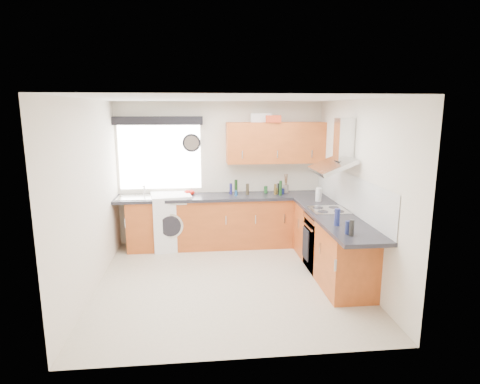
{
  "coord_description": "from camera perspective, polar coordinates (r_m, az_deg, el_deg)",
  "views": [
    {
      "loc": [
        -0.38,
        -5.24,
        2.37
      ],
      "look_at": [
        0.25,
        0.85,
        1.1
      ],
      "focal_mm": 30.0,
      "sensor_mm": 36.0,
      "label": 1
    }
  ],
  "objects": [
    {
      "name": "jar_0",
      "position": [
        7.0,
        -1.32,
        0.46
      ],
      "size": [
        0.05,
        0.05,
        0.19
      ],
      "primitive_type": "cylinder",
      "color": "navy",
      "rests_on": "worktop_back"
    },
    {
      "name": "tomato_cluster",
      "position": [
        7.04,
        -7.2,
        -0.06
      ],
      "size": [
        0.16,
        0.16,
        0.07
      ],
      "primitive_type": null,
      "rotation": [
        0.0,
        0.0,
        -0.02
      ],
      "color": "red",
      "rests_on": "worktop_back"
    },
    {
      "name": "wall_clock",
      "position": [
        7.03,
        -6.91,
        6.94
      ],
      "size": [
        0.31,
        0.04,
        0.31
      ],
      "primitive_type": "cylinder",
      "rotation": [
        1.57,
        0.0,
        0.0
      ],
      "color": "black",
      "rests_on": "wall_back"
    },
    {
      "name": "window_blind",
      "position": [
        6.98,
        -11.59,
        9.92
      ],
      "size": [
        1.5,
        0.18,
        0.14
      ],
      "primitive_type": "cube",
      "color": "black",
      "rests_on": "wall_back"
    },
    {
      "name": "bottle_0",
      "position": [
        5.26,
        13.66,
        -3.48
      ],
      "size": [
        0.07,
        0.07,
        0.22
      ],
      "primitive_type": "cylinder",
      "color": "navy",
      "rests_on": "worktop_right"
    },
    {
      "name": "ground_plane",
      "position": [
        5.77,
        -1.64,
        -12.56
      ],
      "size": [
        3.6,
        3.6,
        0.0
      ],
      "primitive_type": "plane",
      "color": "beige"
    },
    {
      "name": "jar_3",
      "position": [
        7.07,
        6.07,
        0.14
      ],
      "size": [
        0.06,
        0.06,
        0.1
      ],
      "primitive_type": "cylinder",
      "color": "#151C49",
      "rests_on": "worktop_back"
    },
    {
      "name": "jar_1",
      "position": [
        7.06,
        5.1,
        0.14
      ],
      "size": [
        0.07,
        0.07,
        0.1
      ],
      "primitive_type": "cylinder",
      "color": "#A18837",
      "rests_on": "worktop_back"
    },
    {
      "name": "wall_back",
      "position": [
        7.14,
        -2.79,
        2.67
      ],
      "size": [
        3.6,
        0.02,
        2.5
      ],
      "primitive_type": "cube",
      "color": "silver",
      "rests_on": "ground_plane"
    },
    {
      "name": "casserole",
      "position": [
        7.05,
        3.08,
        10.51
      ],
      "size": [
        0.4,
        0.32,
        0.15
      ],
      "primitive_type": "cube",
      "rotation": [
        0.0,
        0.0,
        -0.18
      ],
      "color": "white",
      "rests_on": "upper_cabinets"
    },
    {
      "name": "bottle_1",
      "position": [
        4.95,
        15.11,
        -4.89
      ],
      "size": [
        0.07,
        0.07,
        0.16
      ],
      "primitive_type": "cylinder",
      "color": "#161E4D",
      "rests_on": "worktop_right"
    },
    {
      "name": "wall_left",
      "position": [
        5.55,
        -20.6,
        -0.7
      ],
      "size": [
        0.02,
        3.6,
        2.5
      ],
      "primitive_type": "cube",
      "color": "silver",
      "rests_on": "ground_plane"
    },
    {
      "name": "base_cab_right",
      "position": [
        6.04,
        12.79,
        -7.34
      ],
      "size": [
        0.58,
        2.1,
        0.86
      ],
      "primitive_type": "cube",
      "color": "#A0461A",
      "rests_on": "ground_plane"
    },
    {
      "name": "worktop_back",
      "position": [
        6.92,
        -2.62,
        -0.7
      ],
      "size": [
        3.6,
        0.62,
        0.05
      ],
      "primitive_type": "cube",
      "color": "black",
      "rests_on": "base_cab_back"
    },
    {
      "name": "jar_2",
      "position": [
        7.01,
        -0.58,
        0.73
      ],
      "size": [
        0.05,
        0.05,
        0.25
      ],
      "primitive_type": "cylinder",
      "color": "#153312",
      "rests_on": "worktop_back"
    },
    {
      "name": "jar_8",
      "position": [
        6.98,
        5.04,
        0.37
      ],
      "size": [
        0.04,
        0.04,
        0.19
      ],
      "primitive_type": "cylinder",
      "color": "brown",
      "rests_on": "worktop_back"
    },
    {
      "name": "jar_7",
      "position": [
        6.86,
        -0.58,
        -0.18
      ],
      "size": [
        0.05,
        0.05,
        0.09
      ],
      "primitive_type": "cylinder",
      "color": "#1C4B88",
      "rests_on": "worktop_back"
    },
    {
      "name": "ceiling",
      "position": [
        5.26,
        -1.8,
        13.12
      ],
      "size": [
        3.6,
        3.6,
        0.02
      ],
      "primitive_type": "cube",
      "color": "white",
      "rests_on": "wall_back"
    },
    {
      "name": "extractor_hood",
      "position": [
        5.92,
        13.74,
        5.56
      ],
      "size": [
        0.52,
        0.78,
        0.66
      ],
      "primitive_type": null,
      "color": "silver",
      "rests_on": "wall_right"
    },
    {
      "name": "base_cab_corner",
      "position": [
        7.27,
        9.34,
        -3.94
      ],
      "size": [
        0.6,
        0.6,
        0.86
      ],
      "primitive_type": "cube",
      "color": "#A0461A",
      "rests_on": "ground_plane"
    },
    {
      "name": "jar_9",
      "position": [
        7.22,
        5.52,
        0.61
      ],
      "size": [
        0.05,
        0.05,
        0.16
      ],
      "primitive_type": "cylinder",
      "color": "black",
      "rests_on": "worktop_back"
    },
    {
      "name": "kitchen_roll",
      "position": [
        6.58,
        11.12,
        -0.37
      ],
      "size": [
        0.12,
        0.12,
        0.21
      ],
      "primitive_type": "cylinder",
      "rotation": [
        0.0,
        0.0,
        -0.33
      ],
      "color": "white",
      "rests_on": "worktop_right"
    },
    {
      "name": "base_cab_back",
      "position": [
        7.03,
        -3.4,
        -4.32
      ],
      "size": [
        3.0,
        0.58,
        0.86
      ],
      "primitive_type": "cube",
      "color": "#A0461A",
      "rests_on": "ground_plane"
    },
    {
      "name": "storage_box",
      "position": [
        6.88,
        4.76,
        10.33
      ],
      "size": [
        0.29,
        0.25,
        0.12
      ],
      "primitive_type": "cube",
      "rotation": [
        0.0,
        0.0,
        -0.15
      ],
      "color": "#AA3116",
      "rests_on": "upper_cabinets"
    },
    {
      "name": "upper_cabinets",
      "position": [
        7.02,
        5.07,
        7.01
      ],
      "size": [
        1.7,
        0.35,
        0.7
      ],
      "primitive_type": "cube",
      "color": "#A0461A",
      "rests_on": "wall_back"
    },
    {
      "name": "worktop_right",
      "position": [
        5.77,
        13.37,
        -3.54
      ],
      "size": [
        0.62,
        2.42,
        0.05
      ],
      "primitive_type": "cube",
      "color": "black",
      "rests_on": "base_cab_right"
    },
    {
      "name": "window",
      "position": [
        7.11,
        -11.31,
        4.86
      ],
      "size": [
        1.4,
        0.02,
        1.1
      ],
      "primitive_type": "cube",
      "color": "white",
      "rests_on": "wall_back"
    },
    {
      "name": "oven",
      "position": [
        6.17,
        12.26,
        -6.94
      ],
      "size": [
        0.56,
        0.58,
        0.85
      ],
      "primitive_type": "cube",
      "color": "black",
      "rests_on": "ground_plane"
    },
    {
      "name": "splashback",
      "position": [
        6.07,
        15.16,
        -0.0
      ],
      "size": [
        0.01,
        3.0,
        0.54
      ],
      "primitive_type": "cube",
      "color": "white",
      "rests_on": "wall_right"
    },
    {
      "name": "washing_machine",
      "position": [
        7.04,
        -9.7,
        -4.08
      ],
      "size": [
        0.74,
        0.72,
        0.95
      ],
      "primitive_type": "cube",
      "rotation": [
        0.0,
        0.0,
        0.16
      ],
      "color": "white",
      "rests_on": "ground_plane"
    },
    {
      "name": "jar_6",
      "position": [
        6.95,
        1.06,
        0.4
      ],
      "size": [
        0.05,
        0.05,
        0.19
      ],
      "primitive_type": "cylinder",
      "color": "#352D1D",
      "rests_on": "worktop_back"
    },
    {
      "name": "bottle_2",
      "position": [
        4.89,
        15.59,
        -4.93
      ],
      "size": [
        0.06,
        0.06,
        0.19
      ],
      "primitive_type": "cylinder",
      "color": "black",
      "rests_on": "worktop_right"
    },
    {
      "name": "hob_plate",
      "position": [
        6.03,
        12.46,
        -2.51
      ],
      "size": [
        0.52,
        0.52,
        0.01
      ],
      "primitive_type": "cube",
      "color": "silver",
      "rests_on": "worktop_right"
    },
    {
      "name": "utensil_pot",
      "position": [
        7.17,
        6.53,
        0.45
      ],
      "size": [
        0.11,
        0.11,
        0.14
      ],
      "primitive_type": "cylinder",
      "rotation": [
        0.0,
        0.0,
        0.07
      ],
      "color": "slate",
      "rests_on": "worktop_back"
    },
    {
      "name": "wall_front",
      "position": [
        3.64,
        0.4,
        -6.19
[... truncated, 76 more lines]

